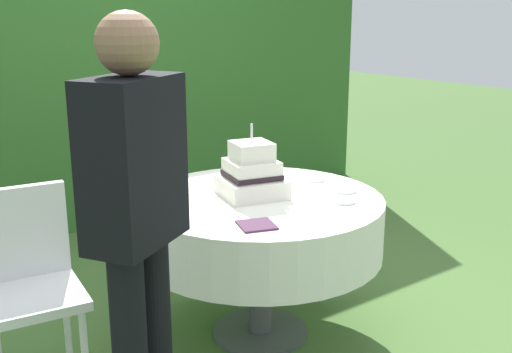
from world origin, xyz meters
TOP-DOWN VIEW (x-y plane):
  - ground_plane at (0.00, 0.00)m, footprint 20.00×20.00m
  - foliage_hedge at (0.00, 2.28)m, footprint 5.14×0.58m
  - cake_table at (0.00, 0.00)m, footprint 1.19×1.19m
  - wedding_cake at (-0.01, 0.05)m, footprint 0.35×0.34m
  - serving_plate_near at (0.41, 0.07)m, footprint 0.10×0.10m
  - serving_plate_far at (0.39, -0.17)m, footprint 0.11×0.11m
  - serving_plate_left at (0.27, -0.30)m, footprint 0.11×0.11m
  - napkin_stack at (-0.26, -0.32)m, footprint 0.18×0.18m
  - garden_chair at (-1.07, 0.19)m, footprint 0.45×0.45m
  - standing_person at (-0.88, -0.49)m, footprint 0.41×0.36m

SIDE VIEW (x-z plane):
  - ground_plane at x=0.00m, z-range 0.00..0.00m
  - garden_chair at x=-1.07m, z-range 0.10..0.99m
  - cake_table at x=0.00m, z-range 0.22..0.95m
  - napkin_stack at x=-0.26m, z-range 0.72..0.73m
  - serving_plate_near at x=0.41m, z-range 0.72..0.74m
  - serving_plate_far at x=0.39m, z-range 0.72..0.74m
  - serving_plate_left at x=0.27m, z-range 0.72..0.74m
  - wedding_cake at x=-0.01m, z-range 0.65..1.01m
  - standing_person at x=-0.88m, z-range 0.13..1.73m
  - foliage_hedge at x=0.00m, z-range 0.00..2.53m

